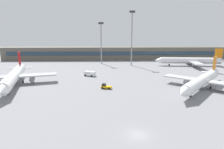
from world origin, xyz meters
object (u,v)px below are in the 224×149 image
(airplane_near, at_px, (202,81))
(baggage_tug_yellow, at_px, (106,86))
(airplane_mid, at_px, (14,76))
(floodlight_tower_east, at_px, (101,40))
(airplane_far, at_px, (190,61))
(floodlight_tower_west, at_px, (132,35))
(service_van_white, at_px, (90,74))

(airplane_near, height_order, baggage_tug_yellow, airplane_near)
(airplane_mid, xyz_separation_m, baggage_tug_yellow, (33.67, -5.66, -2.47))
(floodlight_tower_east, bearing_deg, airplane_far, -11.43)
(airplane_mid, distance_m, floodlight_tower_west, 66.34)
(service_van_white, distance_m, floodlight_tower_east, 39.03)
(baggage_tug_yellow, xyz_separation_m, service_van_white, (-7.23, 20.04, 0.31))
(airplane_far, distance_m, floodlight_tower_west, 36.95)
(airplane_near, distance_m, baggage_tug_yellow, 32.93)
(airplane_far, relative_size, service_van_white, 7.42)
(airplane_near, bearing_deg, service_van_white, 151.92)
(airplane_near, xyz_separation_m, floodlight_tower_west, (-18.00, 49.89, 14.69))
(airplane_near, relative_size, service_van_white, 5.66)
(baggage_tug_yellow, bearing_deg, floodlight_tower_east, 93.14)
(floodlight_tower_east, bearing_deg, floodlight_tower_west, -23.67)
(airplane_near, bearing_deg, airplane_far, 71.46)
(airplane_mid, relative_size, floodlight_tower_east, 1.68)
(airplane_mid, bearing_deg, baggage_tug_yellow, -9.54)
(airplane_mid, distance_m, airplane_far, 91.69)
(floodlight_tower_west, bearing_deg, airplane_mid, -138.50)
(airplane_near, bearing_deg, airplane_mid, 174.00)
(airplane_mid, distance_m, service_van_white, 30.18)
(airplane_mid, xyz_separation_m, floodlight_tower_west, (48.50, 42.91, 14.39))
(service_van_white, height_order, floodlight_tower_east, floodlight_tower_east)
(airplane_mid, height_order, airplane_far, airplane_mid)
(airplane_near, xyz_separation_m, airplane_mid, (-66.50, 6.99, 0.30))
(airplane_near, height_order, floodlight_tower_west, floodlight_tower_west)
(baggage_tug_yellow, bearing_deg, airplane_near, -2.32)
(baggage_tug_yellow, relative_size, service_van_white, 0.70)
(floodlight_tower_west, relative_size, floodlight_tower_east, 1.23)
(airplane_far, height_order, service_van_white, airplane_far)
(airplane_far, bearing_deg, service_van_white, -155.14)
(floodlight_tower_east, bearing_deg, airplane_near, -58.12)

